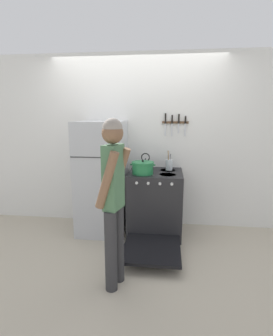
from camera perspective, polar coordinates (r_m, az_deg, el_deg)
The scene contains 9 objects.
ground_plane at distance 4.27m, azimuth 0.13°, elevation -11.55°, with size 14.00×14.00×0.00m, color #B2A893.
wall_back at distance 3.97m, azimuth 0.19°, elevation 5.78°, with size 10.00×0.06×2.55m.
refrigerator at distance 3.77m, azimuth -7.53°, elevation -2.08°, with size 0.65×0.73×1.59m.
stove_range at distance 3.72m, azimuth 4.05°, elevation -7.76°, with size 0.74×1.41×0.90m.
dutch_oven_pot at distance 3.49m, azimuth 1.37°, elevation 0.05°, with size 0.34×0.30×0.19m.
tea_kettle at distance 3.77m, azimuth 1.98°, elevation 0.81°, with size 0.20×0.16×0.24m.
utensil_jar at distance 3.76m, azimuth 7.12°, elevation 0.75°, with size 0.10×0.11×0.28m.
person at distance 2.48m, azimuth -4.99°, elevation -5.85°, with size 0.32×0.38×1.65m.
wall_knife_strip at distance 3.88m, azimuth 8.41°, elevation 9.92°, with size 0.38×0.03×0.33m.
Camera 1 is at (0.47, -3.89, 1.69)m, focal length 28.00 mm.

